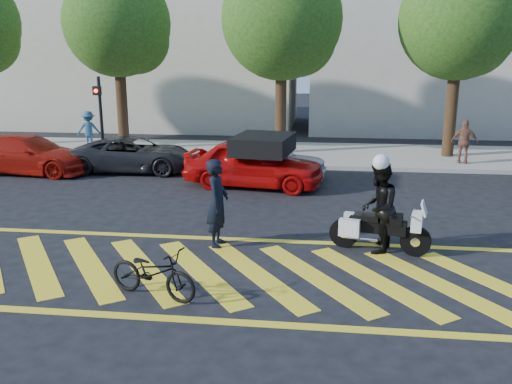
# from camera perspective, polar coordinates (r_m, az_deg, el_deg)

# --- Properties ---
(ground) EXTENTS (90.00, 90.00, 0.00)m
(ground) POSITION_cam_1_polar(r_m,az_deg,el_deg) (10.43, -2.61, -8.54)
(ground) COLOR black
(ground) RESTS_ON ground
(sidewalk) EXTENTS (60.00, 5.00, 0.15)m
(sidewalk) POSITION_cam_1_polar(r_m,az_deg,el_deg) (21.88, 2.56, 4.04)
(sidewalk) COLOR #9E998E
(sidewalk) RESTS_ON ground
(crosswalk) EXTENTS (12.33, 4.00, 0.01)m
(crosswalk) POSITION_cam_1_polar(r_m,az_deg,el_deg) (10.43, -2.82, -8.51)
(crosswalk) COLOR yellow
(crosswalk) RESTS_ON ground
(building_left) EXTENTS (16.00, 8.00, 10.00)m
(building_left) POSITION_cam_1_polar(r_m,az_deg,el_deg) (31.94, -11.04, 16.01)
(building_left) COLOR beige
(building_left) RESTS_ON ground
(building_right) EXTENTS (16.00, 8.00, 11.00)m
(building_right) POSITION_cam_1_polar(r_m,az_deg,el_deg) (31.36, 21.42, 16.25)
(building_right) COLOR beige
(building_right) RESTS_ON ground
(tree_left) EXTENTS (4.20, 4.20, 7.26)m
(tree_left) POSITION_cam_1_polar(r_m,az_deg,el_deg) (22.97, -14.03, 16.47)
(tree_left) COLOR black
(tree_left) RESTS_ON ground
(tree_center) EXTENTS (4.60, 4.60, 7.56)m
(tree_center) POSITION_cam_1_polar(r_m,az_deg,el_deg) (21.59, 3.09, 17.28)
(tree_center) COLOR black
(tree_center) RESTS_ON ground
(tree_right) EXTENTS (4.40, 4.40, 7.41)m
(tree_right) POSITION_cam_1_polar(r_m,az_deg,el_deg) (22.11, 20.87, 16.19)
(tree_right) COLOR black
(tree_right) RESTS_ON ground
(signal_pole) EXTENTS (0.28, 0.43, 3.20)m
(signal_pole) POSITION_cam_1_polar(r_m,az_deg,el_deg) (20.95, -16.09, 8.11)
(signal_pole) COLOR black
(signal_pole) RESTS_ON ground
(officer_bike) EXTENTS (0.48, 0.71, 1.91)m
(officer_bike) POSITION_cam_1_polar(r_m,az_deg,el_deg) (11.59, -4.08, -1.16)
(officer_bike) COLOR black
(officer_bike) RESTS_ON ground
(bicycle) EXTENTS (1.79, 1.10, 0.89)m
(bicycle) POSITION_cam_1_polar(r_m,az_deg,el_deg) (9.48, -10.79, -8.32)
(bicycle) COLOR black
(bicycle) RESTS_ON ground
(police_motorcycle) EXTENTS (2.08, 0.92, 0.93)m
(police_motorcycle) POSITION_cam_1_polar(r_m,az_deg,el_deg) (11.64, 12.72, -3.72)
(police_motorcycle) COLOR black
(police_motorcycle) RESTS_ON ground
(officer_moto) EXTENTS (0.93, 1.08, 1.92)m
(officer_moto) POSITION_cam_1_polar(r_m,az_deg,el_deg) (11.50, 12.77, -1.59)
(officer_moto) COLOR black
(officer_moto) RESTS_ON ground
(red_convertible) EXTENTS (4.50, 2.33, 1.46)m
(red_convertible) POSITION_cam_1_polar(r_m,az_deg,el_deg) (16.72, -0.24, 3.02)
(red_convertible) COLOR #BA0908
(red_convertible) RESTS_ON ground
(parked_left) EXTENTS (4.59, 2.10, 1.30)m
(parked_left) POSITION_cam_1_polar(r_m,az_deg,el_deg) (20.23, -22.87, 3.67)
(parked_left) COLOR #A3130A
(parked_left) RESTS_ON ground
(parked_mid_left) EXTENTS (4.40, 2.21, 1.19)m
(parked_mid_left) POSITION_cam_1_polar(r_m,az_deg,el_deg) (19.40, -12.76, 3.88)
(parked_mid_left) COLOR black
(parked_mid_left) RESTS_ON ground
(parked_mid_right) EXTENTS (3.89, 1.69, 1.31)m
(parked_mid_right) POSITION_cam_1_polar(r_m,az_deg,el_deg) (17.67, 1.21, 3.40)
(parked_mid_right) COLOR silver
(parked_mid_right) RESTS_ON ground
(pedestrian_left) EXTENTS (1.09, 0.77, 1.53)m
(pedestrian_left) POSITION_cam_1_polar(r_m,az_deg,el_deg) (23.79, -17.18, 6.31)
(pedestrian_left) COLOR #2C5879
(pedestrian_left) RESTS_ON sidewalk
(pedestrian_right) EXTENTS (0.99, 0.62, 1.57)m
(pedestrian_right) POSITION_cam_1_polar(r_m,az_deg,el_deg) (20.88, 21.10, 4.95)
(pedestrian_right) COLOR brown
(pedestrian_right) RESTS_ON sidewalk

